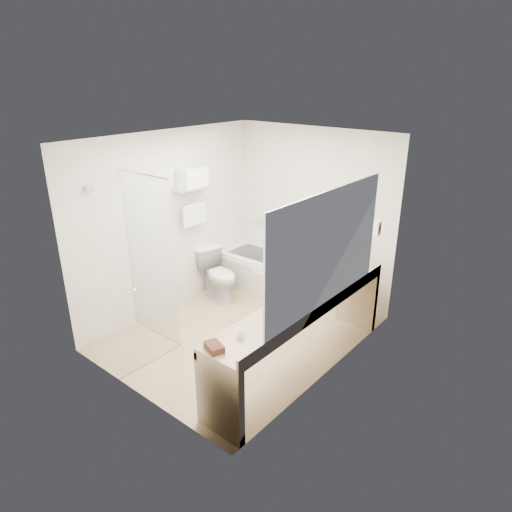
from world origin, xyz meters
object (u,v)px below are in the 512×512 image
Objects in this scene: vanity_counter at (301,320)px; toilet at (219,275)px; bathtub at (270,274)px; water_bottle_left at (324,275)px; amenity_basket at (214,347)px.

toilet is (-1.97, 0.72, -0.27)m from vanity_counter.
water_bottle_left reaches higher than bathtub.
bathtub is 3.06m from amenity_basket.
water_bottle_left reaches higher than vanity_counter.
toilet is 1.95m from water_bottle_left.
amenity_basket is at bearing -61.72° from bathtub.
vanity_counter reaches higher than bathtub.
toilet is 2.76m from amenity_basket.
amenity_basket is at bearing -89.65° from water_bottle_left.
bathtub is 0.59× the size of vanity_counter.
amenity_basket is (1.42, -2.64, 0.61)m from bathtub.
toilet is at bearing -123.89° from bathtub.
vanity_counter is at bearing 85.24° from amenity_basket.
toilet is 3.87× the size of water_bottle_left.
bathtub is 0.81m from toilet.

